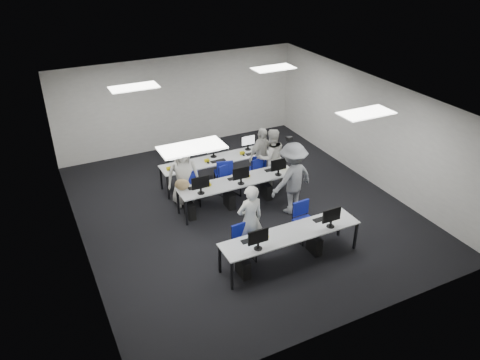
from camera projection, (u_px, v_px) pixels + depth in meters
name	position (u px, v px, depth m)	size (l,w,h in m)	color
room	(241.00, 157.00, 11.55)	(9.00, 9.02, 3.00)	black
ceiling_panels	(241.00, 99.00, 10.84)	(5.20, 4.60, 0.02)	white
desk_front	(291.00, 235.00, 10.05)	(3.20, 0.70, 0.73)	silver
desk_mid	(238.00, 182.00, 12.10)	(3.20, 0.70, 0.73)	silver
desk_back	(216.00, 161.00, 13.20)	(3.20, 0.70, 0.73)	silver
equipment_front	(283.00, 250.00, 10.12)	(2.51, 0.41, 1.19)	#0C49A4
equipment_mid	(232.00, 195.00, 12.16)	(2.91, 0.41, 1.19)	white
equipment_back	(222.00, 169.00, 13.44)	(2.91, 0.41, 1.19)	white
chair_0	(244.00, 250.00, 10.26)	(0.45, 0.48, 0.85)	navy
chair_1	(304.00, 228.00, 10.96)	(0.48, 0.52, 0.93)	navy
chair_2	(192.00, 194.00, 12.35)	(0.54, 0.56, 0.87)	navy
chair_3	(230.00, 187.00, 12.70)	(0.55, 0.58, 0.88)	navy
chair_4	(260.00, 177.00, 13.21)	(0.53, 0.55, 0.84)	navy
chair_5	(188.00, 191.00, 12.49)	(0.50, 0.53, 0.88)	navy
chair_6	(224.00, 179.00, 13.02)	(0.58, 0.61, 0.96)	navy
chair_7	(254.00, 175.00, 13.35)	(0.44, 0.47, 0.83)	navy
handbag	(182.00, 184.00, 11.59)	(0.36, 0.23, 0.30)	olive
student_0	(250.00, 220.00, 10.25)	(0.62, 0.41, 1.70)	beige
student_1	(271.00, 157.00, 13.03)	(0.82, 0.64, 1.68)	beige
student_2	(183.00, 175.00, 12.07)	(0.84, 0.55, 1.72)	beige
student_3	(261.00, 156.00, 13.18)	(0.96, 0.40, 1.64)	beige
photographer	(292.00, 178.00, 11.71)	(1.23, 0.71, 1.91)	slate
dslr_camera	(289.00, 139.00, 11.35)	(0.14, 0.18, 0.10)	black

